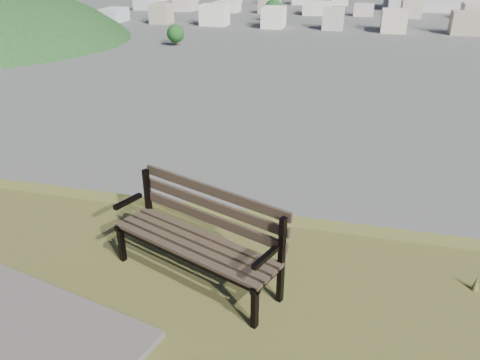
# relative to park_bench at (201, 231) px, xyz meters

# --- Properties ---
(park_bench) EXTENTS (2.06, 1.31, 1.03)m
(park_bench) POSITION_rel_park_bench_xyz_m (0.00, 0.00, 0.00)
(park_bench) COLOR #413525
(park_bench) RESTS_ON hilltop_mesa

